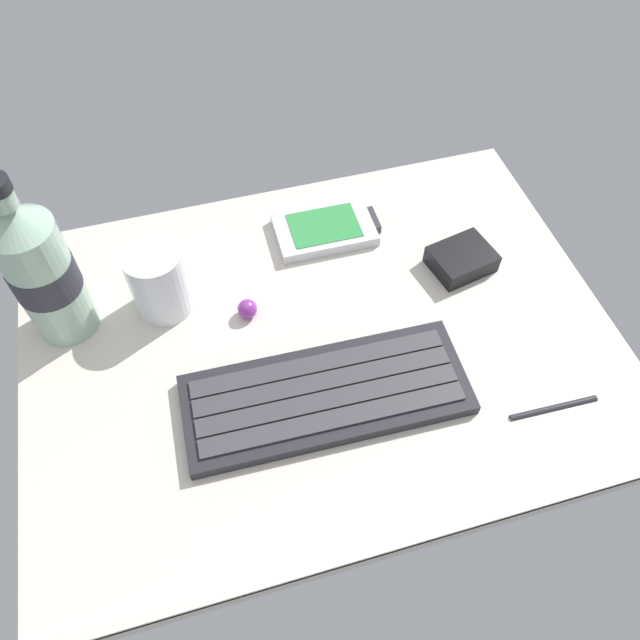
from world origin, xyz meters
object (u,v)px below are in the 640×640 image
object	(u,v)px
charger_block	(462,259)
juice_cup	(159,283)
water_bottle	(41,270)
handheld_device	(325,229)
stylus_pen	(554,407)
keyboard	(326,394)
trackball_mouse	(247,309)

from	to	relation	value
charger_block	juice_cup	bearing A→B (deg)	173.94
water_bottle	charger_block	bearing A→B (deg)	-5.13
handheld_device	stylus_pen	distance (cm)	33.61
keyboard	water_bottle	distance (cm)	31.18
keyboard	juice_cup	distance (cm)	21.99
handheld_device	water_bottle	distance (cm)	32.79
charger_block	trackball_mouse	xyz separation A→B (cm)	(-25.85, -0.25, -0.10)
water_bottle	keyboard	bearing A→B (deg)	-34.23
charger_block	trackball_mouse	world-z (taller)	charger_block
water_bottle	handheld_device	bearing A→B (deg)	9.86
juice_cup	water_bottle	world-z (taller)	water_bottle
keyboard	charger_block	distance (cm)	24.09
stylus_pen	juice_cup	bearing A→B (deg)	148.17
keyboard	juice_cup	world-z (taller)	juice_cup
trackball_mouse	stylus_pen	size ratio (longest dim) A/B	0.23
juice_cup	trackball_mouse	size ratio (longest dim) A/B	3.86
trackball_mouse	juice_cup	bearing A→B (deg)	155.76
handheld_device	charger_block	xyz separation A→B (cm)	(13.98, -9.49, 0.47)
handheld_device	trackball_mouse	xyz separation A→B (cm)	(-11.87, -9.74, 0.37)
keyboard	stylus_pen	size ratio (longest dim) A/B	3.09
water_bottle	charger_block	xyz separation A→B (cm)	(45.24, -4.06, -7.81)
charger_block	trackball_mouse	size ratio (longest dim) A/B	3.18
keyboard	handheld_device	world-z (taller)	keyboard
juice_cup	trackball_mouse	xyz separation A→B (cm)	(8.69, -3.91, -2.81)
water_bottle	trackball_mouse	bearing A→B (deg)	-12.52
stylus_pen	charger_block	bearing A→B (deg)	96.19
handheld_device	charger_block	distance (cm)	16.90
handheld_device	stylus_pen	size ratio (longest dim) A/B	1.35
charger_block	trackball_mouse	distance (cm)	25.85
charger_block	keyboard	bearing A→B (deg)	-147.72
water_bottle	juice_cup	bearing A→B (deg)	-2.10
juice_cup	trackball_mouse	bearing A→B (deg)	-24.24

